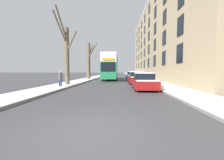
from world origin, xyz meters
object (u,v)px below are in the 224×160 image
at_px(parked_car_0, 144,82).
at_px(bare_tree_left_0, 66,53).
at_px(parked_car_1, 136,78).
at_px(pedestrian_left_sidewalk, 60,79).
at_px(bare_tree_left_1, 89,60).
at_px(parked_car_2, 132,76).
at_px(double_decker_bus, 110,66).

bearing_deg(parked_car_0, bare_tree_left_0, 158.45).
relative_size(parked_car_1, pedestrian_left_sidewalk, 2.72).
distance_m(bare_tree_left_1, parked_car_2, 8.75).
xyz_separation_m(bare_tree_left_0, parked_car_1, (7.77, 2.93, -2.82)).
bearing_deg(parked_car_0, bare_tree_left_1, 117.83).
bearing_deg(parked_car_0, pedestrian_left_sidewalk, 172.26).
bearing_deg(double_decker_bus, parked_car_2, -37.91).
bearing_deg(parked_car_2, parked_car_1, -90.00).
distance_m(double_decker_bus, parked_car_1, 9.90).
relative_size(double_decker_bus, pedestrian_left_sidewalk, 6.84).
height_order(double_decker_bus, parked_car_0, double_decker_bus).
bearing_deg(parked_car_2, bare_tree_left_0, -131.00).
relative_size(double_decker_bus, parked_car_2, 2.50).
distance_m(double_decker_bus, parked_car_0, 15.54).
height_order(bare_tree_left_0, double_decker_bus, bare_tree_left_0).
bearing_deg(parked_car_1, parked_car_0, -90.00).
bearing_deg(parked_car_2, double_decker_bus, 142.09).
xyz_separation_m(bare_tree_left_1, pedestrian_left_sidewalk, (0.09, -13.69, -2.77)).
bearing_deg(double_decker_bus, pedestrian_left_sidewalk, -105.65).
bearing_deg(parked_car_0, double_decker_bus, 104.21).
relative_size(bare_tree_left_1, parked_car_2, 1.58).
height_order(double_decker_bus, parked_car_2, double_decker_bus).
distance_m(bare_tree_left_0, pedestrian_left_sidewalk, 3.33).
bearing_deg(parked_car_1, parked_car_2, 90.00).
xyz_separation_m(double_decker_bus, parked_car_0, (3.79, -14.95, -1.88)).
bearing_deg(pedestrian_left_sidewalk, parked_car_0, -10.37).
bearing_deg(double_decker_bus, bare_tree_left_0, -108.53).
bearing_deg(parked_car_2, bare_tree_left_1, 160.67).
relative_size(bare_tree_left_0, parked_car_0, 1.99).
relative_size(parked_car_2, pedestrian_left_sidewalk, 2.73).
distance_m(bare_tree_left_0, parked_car_1, 8.77).
bearing_deg(bare_tree_left_0, pedestrian_left_sidewalk, -87.57).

